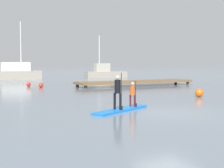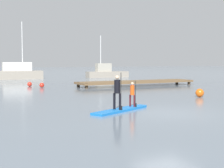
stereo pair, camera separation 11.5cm
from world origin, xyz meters
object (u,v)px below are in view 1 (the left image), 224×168
paddler_adult (118,90)px  paddler_child_solo (133,93)px  mooring_buoy_mid (199,93)px  mooring_buoy_near (41,85)px  paddleboard_near (122,110)px  fishing_boat_green_midground (12,73)px  motor_boat_small_navy (105,73)px  mooring_buoy_far (29,84)px

paddler_adult → paddler_child_solo: paddler_adult is taller
paddler_child_solo → mooring_buoy_mid: size_ratio=2.34×
mooring_buoy_near → mooring_buoy_mid: bearing=-60.0°
paddleboard_near → paddler_child_solo: 1.14m
paddler_child_solo → fishing_boat_green_midground: bearing=90.5°
paddler_adult → mooring_buoy_near: (0.59, 15.19, -0.77)m
paddleboard_near → fishing_boat_green_midground: (0.54, 29.92, 0.81)m
motor_boat_small_navy → mooring_buoy_far: 18.51m
paddler_adult → mooring_buoy_far: 16.94m
mooring_buoy_near → fishing_boat_green_midground: bearing=89.0°
mooring_buoy_near → mooring_buoy_far: (-0.66, 1.74, -0.00)m
paddler_adult → fishing_boat_green_midground: bearing=88.4°
mooring_buoy_near → mooring_buoy_far: size_ratio=1.02×
fishing_boat_green_midground → motor_boat_small_navy: (12.88, -0.83, -0.17)m
paddleboard_near → paddler_adult: size_ratio=2.11×
motor_boat_small_navy → mooring_buoy_near: motor_boat_small_navy is taller
paddler_adult → motor_boat_small_navy: bearing=64.9°
mooring_buoy_far → paddleboard_near: bearing=-88.7°
mooring_buoy_near → paddler_child_solo: bearing=-88.0°
paddleboard_near → mooring_buoy_far: mooring_buoy_far is taller
paddleboard_near → fishing_boat_green_midground: bearing=89.0°
motor_boat_small_navy → paddler_adult: bearing=-115.1°
mooring_buoy_near → mooring_buoy_mid: mooring_buoy_mid is taller
motor_boat_small_navy → mooring_buoy_near: size_ratio=14.79×
paddleboard_near → mooring_buoy_far: 16.77m
paddler_child_solo → mooring_buoy_far: paddler_child_solo is taller
mooring_buoy_mid → mooring_buoy_far: (-7.67, 13.85, -0.06)m
paddler_adult → fishing_boat_green_midground: (0.84, 30.07, -0.12)m
fishing_boat_green_midground → mooring_buoy_mid: (6.75, -27.01, -0.59)m
fishing_boat_green_midground → mooring_buoy_near: 14.90m
mooring_buoy_near → mooring_buoy_mid: 14.00m
paddler_child_solo → motor_boat_small_navy: 31.37m
paddleboard_near → paddler_adult: bearing=-153.1°
paddler_adult → fishing_boat_green_midground: 30.08m
mooring_buoy_far → motor_boat_small_navy: bearing=41.8°
paddleboard_near → mooring_buoy_mid: size_ratio=6.61×
mooring_buoy_mid → mooring_buoy_near: bearing=120.0°
paddler_adult → paddler_child_solo: bearing=25.5°
mooring_buoy_near → mooring_buoy_mid: (7.01, -12.12, 0.06)m
paddleboard_near → motor_boat_small_navy: bearing=65.2°
paddler_adult → mooring_buoy_far: size_ratio=4.07×
paddler_adult → mooring_buoy_near: 15.22m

